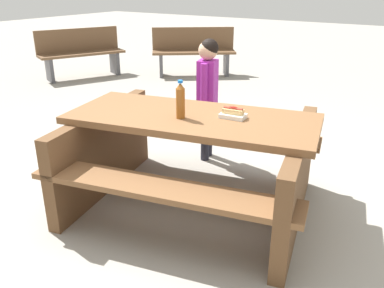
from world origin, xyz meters
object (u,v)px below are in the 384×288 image
Objects in this scene: soda_bottle at (180,101)px; park_bench_near at (194,50)px; park_bench_mid at (81,52)px; hotdog_tray at (233,114)px; picnic_table at (192,154)px; child_in_coat at (208,84)px.

soda_bottle reaches higher than park_bench_near.
park_bench_mid is at bearing 146.11° from soda_bottle.
soda_bottle is at bearing -33.89° from park_bench_mid.
picnic_table is at bearing -157.39° from hotdog_tray.
picnic_table is 1.00m from child_in_coat.
park_bench_near reaches higher than hotdog_tray.
park_bench_near is at bearing 126.73° from hotdog_tray.
park_bench_near is at bearing 125.38° from child_in_coat.
hotdog_tray is 5.16m from park_bench_mid.
soda_bottle is at bearing -110.06° from picnic_table.
child_in_coat reaches higher than park_bench_mid.
park_bench_mid is (-3.79, 1.83, -0.30)m from child_in_coat.
child_in_coat reaches higher than park_bench_near.
picnic_table is at bearing -65.35° from child_in_coat.
hotdog_tray is 0.16× the size of child_in_coat.
child_in_coat is (-0.36, 0.96, -0.13)m from soda_bottle.
picnic_table is at bearing -32.77° from park_bench_mid.
soda_bottle is at bearing -69.31° from child_in_coat.
child_in_coat is (-0.67, 0.75, -0.03)m from hotdog_tray.
soda_bottle is 1.44× the size of hotdog_tray.
hotdog_tray is 1.01m from child_in_coat.
picnic_table is 10.89× the size of hotdog_tray.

